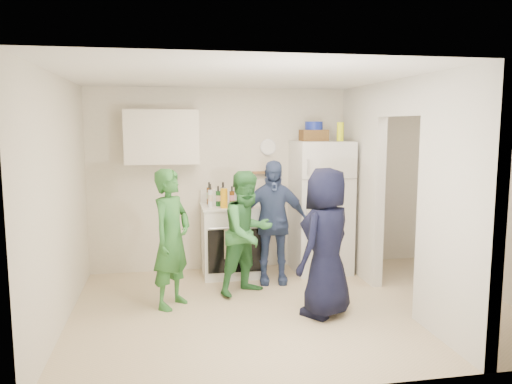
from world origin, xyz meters
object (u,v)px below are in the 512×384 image
person_denim (272,222)px  blue_bowl (314,126)px  stove (231,240)px  person_green_center (248,233)px  fridge (321,207)px  person_green_left (172,239)px  person_nook (444,219)px  person_navy (326,242)px  wicker_basket (314,135)px  yellow_cup_stack_top (340,132)px

person_denim → blue_bowl: bearing=40.7°
stove → person_green_center: size_ratio=0.64×
fridge → blue_bowl: size_ratio=7.46×
person_green_left → person_nook: person_nook is taller
fridge → person_green_center: fridge is taller
person_nook → person_navy: bearing=-65.2°
wicker_basket → person_nook: (1.48, -0.83, -1.05)m
fridge → yellow_cup_stack_top: 1.05m
person_navy → fridge: bearing=-146.6°
yellow_cup_stack_top → stove: bearing=174.9°
person_denim → person_nook: person_nook is taller
person_green_center → person_navy: 1.08m
person_green_left → person_denim: 1.42m
yellow_cup_stack_top → person_green_center: yellow_cup_stack_top is taller
person_denim → person_navy: size_ratio=1.00×
wicker_basket → person_green_left: size_ratio=0.23×
fridge → person_navy: fridge is taller
fridge → wicker_basket: 0.98m
person_denim → person_nook: 2.19m
blue_bowl → person_green_center: 1.82m
stove → person_green_center: 0.83m
fridge → blue_bowl: 1.11m
fridge → person_green_left: size_ratio=1.16×
wicker_basket → yellow_cup_stack_top: 0.36m
wicker_basket → person_green_center: (-1.04, -0.80, -1.13)m
wicker_basket → blue_bowl: 0.13m
fridge → person_green_center: bearing=-146.7°
person_denim → fridge: bearing=34.2°
yellow_cup_stack_top → person_green_center: bearing=-154.5°
stove → yellow_cup_stack_top: (1.45, -0.13, 1.44)m
person_green_left → fridge: bearing=-27.6°
person_navy → person_nook: size_ratio=0.96×
wicker_basket → blue_bowl: bearing=0.0°
stove → person_navy: bearing=-63.8°
yellow_cup_stack_top → person_green_center: (-1.36, -0.65, -1.18)m
person_green_left → person_denim: person_denim is taller
stove → person_green_left: person_green_left is taller
blue_bowl → person_denim: bearing=-146.6°
person_denim → stove: bearing=145.1°
blue_bowl → wicker_basket: bearing=0.0°
blue_bowl → stove: bearing=-179.0°
wicker_basket → person_green_center: 1.73m
stove → fridge: (1.23, -0.03, 0.42)m
stove → fridge: fridge is taller
stove → person_green_center: person_green_center is taller
person_nook → person_green_left: bearing=-84.5°
yellow_cup_stack_top → person_navy: size_ratio=0.16×
fridge → person_green_left: fridge is taller
stove → wicker_basket: bearing=1.0°
stove → wicker_basket: (1.13, 0.02, 1.39)m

